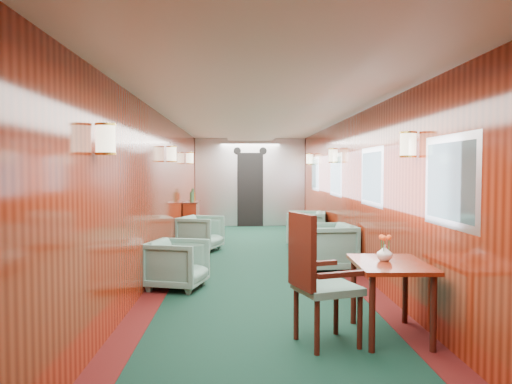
% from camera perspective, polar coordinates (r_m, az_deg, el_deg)
% --- Properties ---
extents(room, '(12.00, 12.10, 2.40)m').
position_cam_1_polar(room, '(7.67, 0.29, 3.23)').
color(room, black).
rests_on(room, ground).
extents(bulkhead, '(2.98, 0.17, 2.39)m').
position_cam_1_polar(bulkhead, '(13.59, -0.68, 1.06)').
color(bulkhead, silver).
rests_on(bulkhead, ground).
extents(windows_right, '(0.02, 8.60, 0.80)m').
position_cam_1_polar(windows_right, '(8.12, 10.78, 1.84)').
color(windows_right, '#BABDC1').
rests_on(windows_right, ground).
extents(wall_sconces, '(2.97, 7.97, 0.25)m').
position_cam_1_polar(wall_sconces, '(8.24, 0.14, 4.26)').
color(wall_sconces, beige).
rests_on(wall_sconces, ground).
extents(dining_table, '(0.68, 0.95, 0.70)m').
position_cam_1_polar(dining_table, '(4.82, 15.11, -9.06)').
color(dining_table, maroon).
rests_on(dining_table, ground).
extents(side_chair, '(0.65, 0.67, 1.17)m').
position_cam_1_polar(side_chair, '(4.45, 6.87, -9.29)').
color(side_chair, '#22504A').
rests_on(side_chair, ground).
extents(credenza, '(0.30, 0.95, 1.13)m').
position_cam_1_polar(credenza, '(11.02, -7.36, -3.21)').
color(credenza, maroon).
rests_on(credenza, ground).
extents(flower_vase, '(0.18, 0.18, 0.15)m').
position_cam_1_polar(flower_vase, '(4.84, 14.48, -6.76)').
color(flower_vase, silver).
rests_on(flower_vase, dining_table).
extents(armchair_left_near, '(0.85, 0.84, 0.64)m').
position_cam_1_polar(armchair_left_near, '(6.62, -8.97, -8.16)').
color(armchair_left_near, '#22504A').
rests_on(armchair_left_near, ground).
extents(armchair_left_far, '(0.94, 0.92, 0.67)m').
position_cam_1_polar(armchair_left_far, '(9.57, -6.34, -4.71)').
color(armchair_left_far, '#22504A').
rests_on(armchair_left_far, ground).
extents(armchair_right_near, '(0.88, 0.86, 0.73)m').
position_cam_1_polar(armchair_right_near, '(7.70, 8.07, -6.28)').
color(armchair_right_near, '#22504A').
rests_on(armchair_right_near, ground).
extents(armchair_right_far, '(0.90, 0.88, 0.71)m').
position_cam_1_polar(armchair_right_far, '(10.20, 5.72, -4.15)').
color(armchair_right_far, '#22504A').
rests_on(armchair_right_far, ground).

